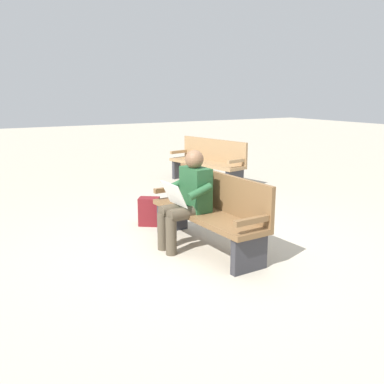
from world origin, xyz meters
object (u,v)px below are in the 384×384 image
object	(u,v)px
backpack	(149,212)
person_seated	(188,197)
bench_far	(209,161)
bench_near	(211,211)

from	to	relation	value
backpack	person_seated	bearing A→B (deg)	-178.77
backpack	bench_far	world-z (taller)	bench_far
bench_near	bench_far	bearing A→B (deg)	-34.17
bench_far	bench_near	bearing A→B (deg)	136.84
bench_near	person_seated	size ratio (longest dim) A/B	1.54
person_seated	bench_far	bearing A→B (deg)	-38.38
bench_near	bench_far	distance (m)	3.77
bench_near	backpack	bearing A→B (deg)	10.18
backpack	bench_far	size ratio (longest dim) A/B	0.21
bench_near	person_seated	world-z (taller)	person_seated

